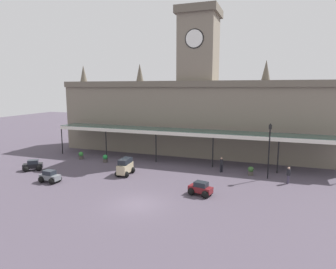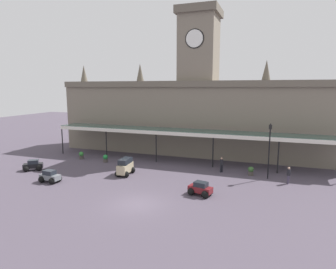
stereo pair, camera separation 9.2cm
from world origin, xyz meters
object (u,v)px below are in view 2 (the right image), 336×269
Objects in this scene: car_beige_van at (125,167)px; planter_forecourt_centre at (251,171)px; car_grey_sedan at (50,177)px; victorian_lamppost at (269,145)px; planter_near_kerb at (81,155)px; planter_by_canopy at (105,158)px; car_black_sedan at (33,166)px; pedestrian_crossing_forecourt at (222,164)px; pedestrian_beside_cars at (289,175)px; car_maroon_sedan at (200,189)px.

car_beige_van is 13.37m from planter_forecourt_centre.
car_grey_sedan is 22.08m from victorian_lamppost.
planter_by_canopy is (3.87, -0.40, 0.00)m from planter_near_kerb.
car_black_sedan is at bearing -167.21° from victorian_lamppost.
pedestrian_crossing_forecourt reaches higher than planter_near_kerb.
pedestrian_beside_cars reaches higher than planter_forecourt_centre.
car_beige_van is 10.50m from pedestrian_crossing_forecourt.
planter_by_canopy is at bearing 176.78° from pedestrian_beside_cars.
car_beige_van is (10.60, 1.96, 0.30)m from car_black_sedan.
car_maroon_sedan is 8.29m from planter_forecourt_centre.
planter_forecourt_centre and planter_by_canopy have the same top height.
car_black_sedan is at bearing -162.40° from pedestrian_crossing_forecourt.
car_beige_van is at bearing -161.25° from planter_forecourt_centre.
planter_forecourt_centre is at bearing 18.75° from car_beige_van.
car_beige_van is (-8.96, 3.12, 0.30)m from car_maroon_sedan.
pedestrian_beside_cars is at bearing -3.63° from planter_near_kerb.
pedestrian_crossing_forecourt is at bearing 0.37° from planter_near_kerb.
planter_forecourt_centre is 21.38m from planter_near_kerb.
planter_by_canopy is (0.98, 8.59, -0.01)m from car_grey_sedan.
car_grey_sedan is 2.20× the size of planter_forecourt_centre.
car_black_sedan is at bearing -164.95° from planter_forecourt_centre.
car_grey_sedan is at bearing -154.10° from planter_forecourt_centre.
planter_forecourt_centre is at bearing 1.27° from planter_by_canopy.
car_black_sedan is 21.12m from pedestrian_crossing_forecourt.
pedestrian_crossing_forecourt is 1.74× the size of planter_by_canopy.
victorian_lamppost is at bearing -0.58° from planter_by_canopy.
pedestrian_crossing_forecourt reaches higher than car_grey_sedan.
car_maroon_sedan is 0.89× the size of car_beige_van.
car_maroon_sedan is at bearing -141.39° from pedestrian_beside_cars.
car_grey_sedan is 0.86× the size of car_beige_van.
planter_forecourt_centre is (18.49, 8.98, -0.01)m from car_grey_sedan.
planter_forecourt_centre and planter_near_kerb have the same top height.
car_grey_sedan is 14.88m from car_maroon_sedan.
pedestrian_crossing_forecourt is 5.54m from victorian_lamppost.
car_grey_sedan and car_maroon_sedan have the same top height.
car_black_sedan reaches higher than planter_by_canopy.
victorian_lamppost is 5.94× the size of planter_near_kerb.
victorian_lamppost is at bearing 14.48° from car_beige_van.
planter_near_kerb is (-18.25, -0.12, -0.42)m from pedestrian_crossing_forecourt.
planter_near_kerb is (-17.68, 7.43, -0.01)m from car_maroon_sedan.
car_maroon_sedan is 1.32× the size of pedestrian_beside_cars.
car_black_sedan is at bearing 150.27° from car_grey_sedan.
car_beige_van reaches higher than planter_near_kerb.
car_black_sedan is 8.21m from planter_by_canopy.
pedestrian_crossing_forecourt is at bearing 177.66° from planter_forecourt_centre.
car_beige_van is 0.43× the size of victorian_lamppost.
car_grey_sedan is 2.20× the size of planter_by_canopy.
planter_forecourt_centre is at bearing 25.90° from car_grey_sedan.
car_beige_van is (5.83, 4.68, 0.30)m from car_grey_sedan.
pedestrian_crossing_forecourt is (9.52, 4.42, 0.10)m from car_beige_van.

